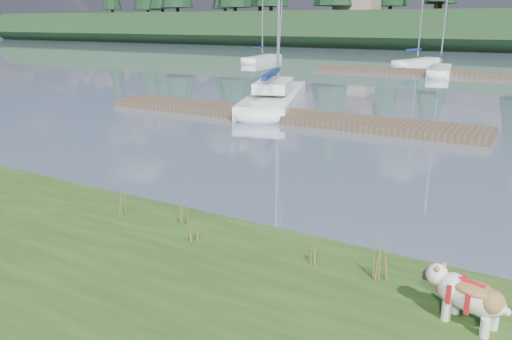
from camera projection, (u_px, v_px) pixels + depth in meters
The scene contains 16 objects.
ground at pixel (463, 76), 35.54m from camera, with size 200.00×200.00×0.00m, color slate.
ridge at pixel (512, 30), 70.49m from camera, with size 200.00×20.00×5.00m, color black.
bulldog at pixel (470, 295), 5.75m from camera, with size 1.02×0.60×0.60m.
sailboat_main at pixel (277, 93), 24.08m from camera, with size 5.39×10.39×14.68m.
dock_near at pixel (276, 115), 20.00m from camera, with size 16.00×2.00×0.30m, color #4C3D2C.
dock_far at pixel (494, 75), 34.54m from camera, with size 26.00×2.20×0.30m, color #4C3D2C.
sailboat_bg_0 at pixel (265, 58), 48.23m from camera, with size 2.28×7.50×10.78m.
sailboat_bg_1 at pixel (421, 61), 44.26m from camera, with size 3.20×7.35×10.86m.
sailboat_bg_2 at pixel (440, 69), 36.92m from camera, with size 2.49×7.48×11.11m.
weed_0 at pixel (182, 210), 8.68m from camera, with size 0.17×0.14×0.57m.
weed_1 at pixel (192, 230), 8.03m from camera, with size 0.17×0.14×0.40m.
weed_2 at pixel (379, 259), 6.79m from camera, with size 0.17×0.14×0.70m.
weed_3 at pixel (121, 201), 9.13m from camera, with size 0.17×0.14×0.56m.
weed_4 at pixel (311, 251), 7.31m from camera, with size 0.17×0.14×0.40m.
weed_5 at pixel (499, 302), 5.88m from camera, with size 0.17×0.14×0.55m.
mud_lip at pixel (201, 227), 9.31m from camera, with size 60.00×0.50×0.14m, color #33281C.
Camera 1 is at (5.20, -8.55, 3.75)m, focal length 35.00 mm.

